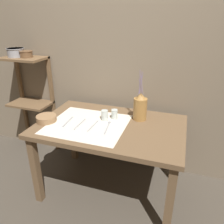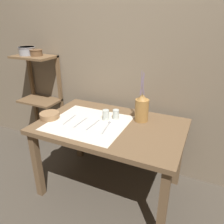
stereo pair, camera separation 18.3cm
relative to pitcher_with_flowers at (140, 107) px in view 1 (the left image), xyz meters
name	(u,v)px [view 1 (the left image)]	position (x,y,z in m)	size (l,w,h in m)	color
ground_plane	(110,188)	(-0.22, -0.18, -0.82)	(12.00, 12.00, 0.00)	#473F35
stone_wall_back	(127,57)	(-0.22, 0.33, 0.38)	(7.00, 0.06, 2.40)	#7A6B56
wooden_table	(110,133)	(-0.22, -0.18, -0.20)	(1.26, 0.81, 0.71)	brown
wooden_shelf_unit	(31,90)	(-1.30, 0.18, -0.02)	(0.46, 0.29, 1.17)	brown
linen_cloth	(88,124)	(-0.41, -0.24, -0.11)	(0.66, 0.59, 0.00)	beige
pitcher_with_flowers	(140,107)	(0.00, 0.00, 0.00)	(0.12, 0.12, 0.45)	olive
wooden_bowl	(46,119)	(-0.78, -0.31, -0.09)	(0.18, 0.18, 0.05)	#8E6B47
glass_tumbler_near	(105,115)	(-0.29, -0.12, -0.07)	(0.06, 0.06, 0.09)	#B7C1BC
glass_tumbler_far	(115,114)	(-0.22, -0.07, -0.07)	(0.06, 0.06, 0.09)	#B7C1BC
knife_center	(68,122)	(-0.59, -0.26, -0.11)	(0.03, 0.21, 0.00)	#939399
fork_outer	(80,124)	(-0.47, -0.27, -0.11)	(0.02, 0.21, 0.00)	#939399
fork_inner	(93,126)	(-0.34, -0.26, -0.11)	(0.02, 0.21, 0.00)	#939399
spoon_inner	(108,125)	(-0.23, -0.21, -0.11)	(0.05, 0.22, 0.02)	#939399
metal_pot_large	(16,52)	(-1.38, 0.14, 0.39)	(0.18, 0.18, 0.09)	#939399
metal_pot_small	(26,54)	(-1.25, 0.14, 0.38)	(0.14, 0.14, 0.07)	brown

